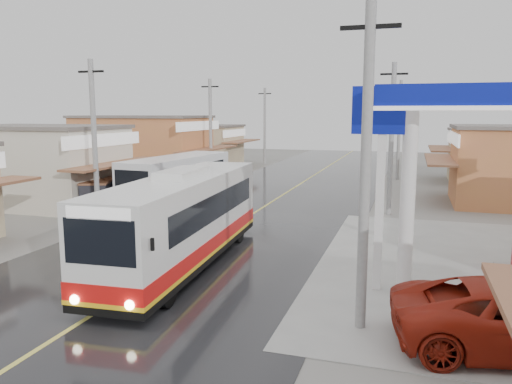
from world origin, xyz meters
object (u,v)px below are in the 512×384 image
coach_bus (184,219)px  tyre_stack (95,223)px  cyclist (125,215)px  tricycle_far (125,189)px  tricycle_near (97,195)px  second_bus (178,180)px

coach_bus → tyre_stack: 8.09m
cyclist → tricycle_far: (-2.87, 4.69, 0.41)m
coach_bus → tricycle_near: 11.08m
coach_bus → second_bus: bearing=114.0°
tricycle_far → coach_bus: bearing=-59.0°
tricycle_far → second_bus: bearing=15.4°
tyre_stack → cyclist: bearing=-0.2°
second_bus → tricycle_far: 3.00m
tricycle_near → second_bus: bearing=22.4°
cyclist → tricycle_near: bearing=150.4°
second_bus → tyre_stack: size_ratio=11.56×
tricycle_near → tyre_stack: (1.80, -2.81, -0.83)m
second_bus → cyclist: bearing=-82.8°
tricycle_far → tyre_stack: size_ratio=3.27×
coach_bus → tricycle_near: size_ratio=4.37×
coach_bus → tricycle_far: coach_bus is taller
second_bus → cyclist: (0.21, -6.00, -0.89)m
second_bus → tricycle_far: (-2.66, -1.31, -0.48)m
cyclist → tricycle_far: 5.52m
tricycle_near → coach_bus: bearing=-61.3°
tricycle_far → tyre_stack: bearing=-86.5°
coach_bus → tricycle_far: bearing=128.4°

